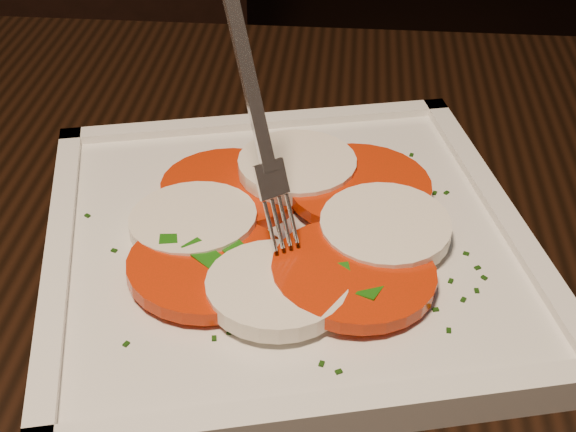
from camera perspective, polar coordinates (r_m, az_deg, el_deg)
table at (r=0.55m, az=-7.94°, el=-13.36°), size 1.29×0.94×0.75m
chair at (r=1.34m, az=-11.10°, el=12.25°), size 0.50×0.50×0.93m
plate at (r=0.50m, az=0.00°, el=-2.09°), size 0.32×0.32×0.01m
caprese_salad at (r=0.49m, az=0.00°, el=-0.61°), size 0.24×0.22×0.02m
fork at (r=0.44m, az=-2.94°, el=8.30°), size 0.06×0.07×0.15m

